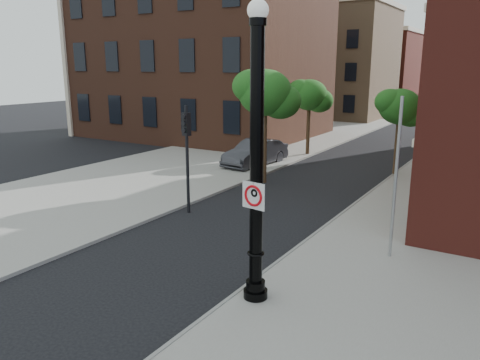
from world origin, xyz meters
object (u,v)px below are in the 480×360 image
Objects in this scene: parked_car at (256,153)px; traffic_signal_left at (187,142)px; traffic_signal_right at (422,129)px; no_parking_sign at (254,195)px; lamppost at (257,173)px.

traffic_signal_left is (2.23, -9.37, 2.14)m from parked_car.
parked_car is 12.67m from traffic_signal_right.
parked_car is 1.10× the size of traffic_signal_left.
lamppost is at bearing 107.02° from no_parking_sign.
no_parking_sign is 7.98m from traffic_signal_left.
no_parking_sign is (0.03, -0.18, -0.50)m from lamppost.
no_parking_sign is 16.88m from parked_car.
lamppost is 1.52× the size of parked_car.
no_parking_sign is 8.38m from traffic_signal_right.
traffic_signal_left reaches higher than no_parking_sign.
traffic_signal_right reaches higher than traffic_signal_left.
lamppost is 1.34× the size of traffic_signal_right.
lamppost reaches higher than no_parking_sign.
lamppost reaches higher than traffic_signal_right.
parked_car is at bearing 127.90° from no_parking_sign.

